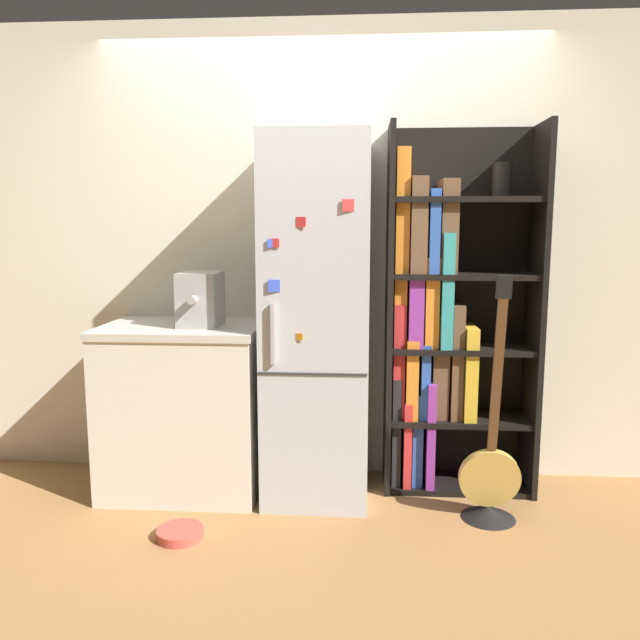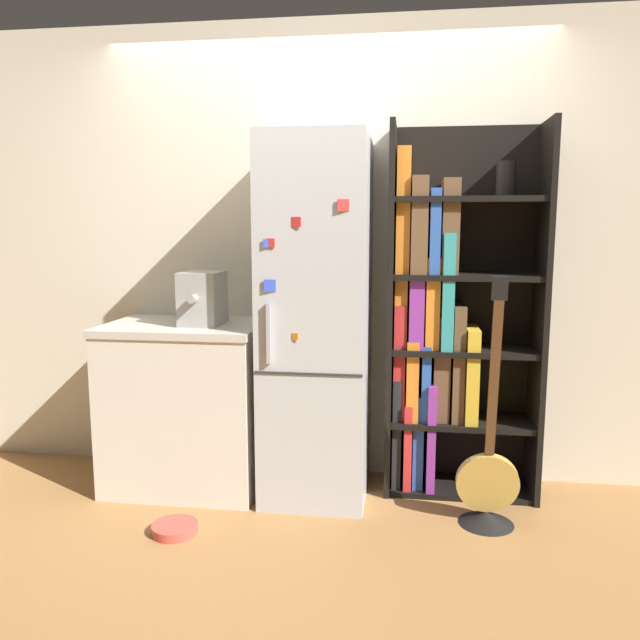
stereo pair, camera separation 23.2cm
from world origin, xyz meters
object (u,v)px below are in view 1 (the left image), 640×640
espresso_machine (201,299)px  guitar (490,485)px  bookshelf (440,322)px  refrigerator (317,320)px  pet_bowl (180,533)px

espresso_machine → guitar: (1.51, -0.26, -0.89)m
bookshelf → espresso_machine: size_ratio=6.22×
bookshelf → guitar: 0.90m
espresso_machine → refrigerator: bearing=1.9°
espresso_machine → pet_bowl: espresso_machine is taller
guitar → pet_bowl: (-1.50, -0.30, -0.15)m
bookshelf → pet_bowl: (-1.28, -0.73, -0.91)m
pet_bowl → bookshelf: bearing=29.8°
bookshelf → guitar: size_ratio=1.61×
espresso_machine → pet_bowl: bearing=-88.3°
pet_bowl → espresso_machine: bearing=91.7°
bookshelf → guitar: bearing=-63.5°
bookshelf → pet_bowl: bookshelf is taller
espresso_machine → pet_bowl: size_ratio=1.45×
espresso_machine → guitar: guitar is taller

